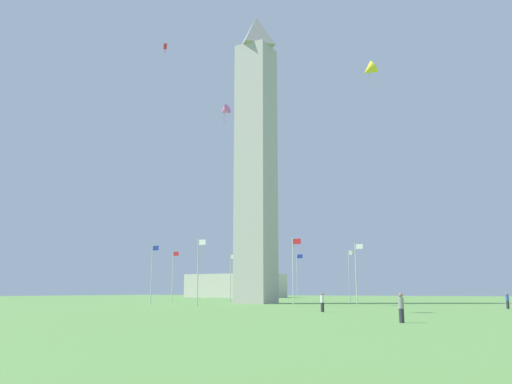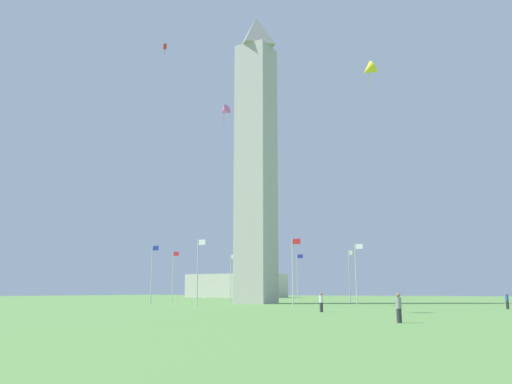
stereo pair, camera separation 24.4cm
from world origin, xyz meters
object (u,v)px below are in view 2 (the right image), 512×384
at_px(flagpole_n, 356,271).
at_px(flagpole_se, 231,275).
at_px(person_blue_shirt, 507,301).
at_px(kite_yellow_delta, 368,70).
at_px(person_white_shirt, 321,302).
at_px(obelisk_monument, 256,153).
at_px(flagpole_e, 298,275).
at_px(flagpole_w, 198,269).
at_px(kite_red_box, 165,46).
at_px(flagpole_ne, 350,274).
at_px(flagpole_sw, 152,271).
at_px(flagpole_nw, 293,268).
at_px(kite_pink_delta, 224,111).
at_px(person_gray_shirt, 399,308).
at_px(flagpole_s, 173,274).
at_px(distant_building, 236,286).

relative_size(flagpole_n, flagpole_se, 1.00).
bearing_deg(person_blue_shirt, kite_yellow_delta, 59.33).
distance_m(person_blue_shirt, person_white_shirt, 21.24).
height_order(obelisk_monument, flagpole_e, obelisk_monument).
distance_m(flagpole_w, kite_red_box, 29.44).
bearing_deg(flagpole_ne, kite_yellow_delta, -64.88).
bearing_deg(person_white_shirt, kite_red_box, 47.36).
height_order(flagpole_n, person_blue_shirt, flagpole_n).
xyz_separation_m(flagpole_sw, flagpole_nw, (21.25, -0.00, 0.00)).
bearing_deg(kite_pink_delta, person_white_shirt, -34.60).
xyz_separation_m(flagpole_ne, kite_red_box, (-15.11, -27.82, 29.02)).
relative_size(obelisk_monument, kite_yellow_delta, 13.98).
bearing_deg(kite_red_box, person_white_shirt, -17.33).
distance_m(person_gray_shirt, kite_red_box, 50.95).
bearing_deg(person_blue_shirt, flagpole_n, 22.11).
bearing_deg(flagpole_ne, kite_red_box, -118.52).
bearing_deg(flagpole_nw, flagpole_s, 157.50).
distance_m(flagpole_n, person_white_shirt, 25.36).
relative_size(flagpole_s, flagpole_sw, 1.00).
height_order(flagpole_w, person_gray_shirt, flagpole_w).
relative_size(flagpole_n, person_gray_shirt, 4.81).
bearing_deg(person_gray_shirt, flagpole_nw, -15.63).
height_order(flagpole_se, person_gray_shirt, flagpole_se).
xyz_separation_m(flagpole_nw, kite_pink_delta, (-8.76, -1.87, 20.55)).
height_order(flagpole_se, person_blue_shirt, flagpole_se).
bearing_deg(kite_red_box, kite_yellow_delta, 13.28).
height_order(flagpole_nw, kite_yellow_delta, kite_yellow_delta).
relative_size(flagpole_nw, person_white_shirt, 4.87).
height_order(kite_pink_delta, kite_red_box, kite_red_box).
bearing_deg(flagpole_w, flagpole_e, 90.00).
bearing_deg(flagpole_w, flagpole_se, 112.50).
xyz_separation_m(flagpole_w, person_gray_shirt, (29.13, -22.23, -3.59)).
bearing_deg(person_gray_shirt, flagpole_se, -10.72).
distance_m(flagpole_s, flagpole_w, 21.25).
bearing_deg(flagpole_w, person_white_shirt, -26.31).
height_order(flagpole_ne, kite_pink_delta, kite_pink_delta).
relative_size(flagpole_e, flagpole_se, 1.00).
relative_size(flagpole_w, distant_building, 0.30).
relative_size(person_blue_shirt, kite_pink_delta, 0.64).
height_order(person_gray_shirt, kite_red_box, kite_red_box).
distance_m(flagpole_e, flagpole_se, 11.50).
height_order(obelisk_monument, flagpole_se, obelisk_monument).
relative_size(flagpole_se, distant_building, 0.30).
bearing_deg(obelisk_monument, kite_red_box, -104.45).
height_order(flagpole_s, flagpole_nw, same).
bearing_deg(person_blue_shirt, flagpole_se, 23.55).
relative_size(flagpole_w, person_white_shirt, 4.87).
distance_m(flagpole_se, kite_red_box, 40.66).
distance_m(person_white_shirt, kite_red_box, 41.20).
relative_size(flagpole_se, flagpole_w, 1.00).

